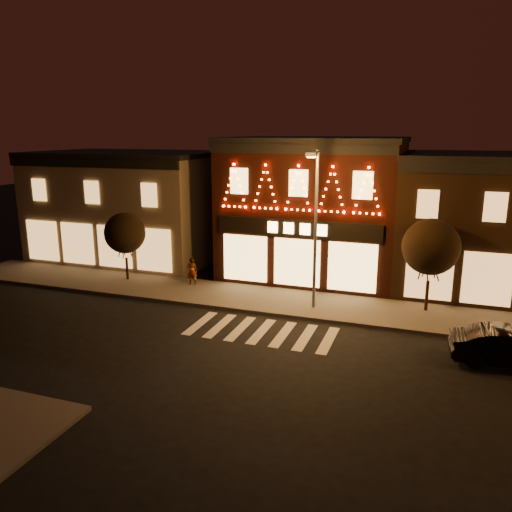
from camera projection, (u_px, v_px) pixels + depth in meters
The scene contains 10 objects.
ground at pixel (227, 370), 18.90m from camera, with size 120.00×120.00×0.00m, color black.
sidewalk_far at pixel (325, 306), 25.55m from camera, with size 44.00×4.00×0.15m, color #47423D.
building_left at pixel (130, 205), 35.02m from camera, with size 12.20×8.28×7.30m.
building_pulp at pixel (315, 207), 30.69m from camera, with size 10.20×8.34×8.30m.
building_right_a at pixel (485, 223), 27.73m from camera, with size 9.20×8.28×7.50m.
streetlamp_mid at pixel (315, 218), 23.95m from camera, with size 0.49×1.75×7.66m.
tree_left at pixel (125, 233), 29.31m from camera, with size 2.36×2.36×3.95m.
tree_right at pixel (431, 247), 24.05m from camera, with size 2.70×2.70×4.52m.
dark_sedan at pixel (511, 348), 19.15m from camera, with size 1.52×4.37×1.44m, color black.
pedestrian at pixel (192, 271), 28.80m from camera, with size 0.56×0.37×1.54m, color gray.
Camera 1 is at (6.79, -15.96, 8.68)m, focal length 35.65 mm.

